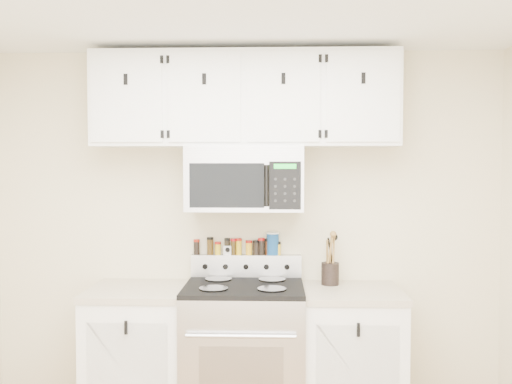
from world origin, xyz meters
TOP-DOWN VIEW (x-y plane):
  - back_wall at (0.00, 1.75)m, footprint 3.50×0.01m
  - range at (0.00, 1.43)m, footprint 0.76×0.65m
  - base_cabinet_left at (-0.69, 1.45)m, footprint 0.64×0.62m
  - base_cabinet_right at (0.69, 1.45)m, footprint 0.64×0.62m
  - microwave at (0.00, 1.55)m, footprint 0.76×0.44m
  - upper_cabinets at (-0.00, 1.58)m, footprint 2.00×0.35m
  - utensil_crock at (0.57, 1.59)m, footprint 0.12×0.12m
  - kitchen_timer at (-0.13, 1.71)m, footprint 0.06×0.05m
  - salt_canister at (0.18, 1.71)m, footprint 0.09×0.09m
  - spice_jar_0 at (-0.34, 1.71)m, footprint 0.04×0.04m
  - spice_jar_1 at (-0.25, 1.71)m, footprint 0.05×0.05m
  - spice_jar_2 at (-0.20, 1.71)m, footprint 0.04×0.04m
  - spice_jar_3 at (-0.13, 1.71)m, footprint 0.04×0.04m
  - spice_jar_4 at (-0.09, 1.71)m, footprint 0.04×0.04m
  - spice_jar_5 at (-0.05, 1.71)m, footprint 0.04×0.04m
  - spice_jar_6 at (0.02, 1.71)m, footprint 0.05×0.05m
  - spice_jar_7 at (0.07, 1.71)m, footprint 0.05×0.05m
  - spice_jar_8 at (0.10, 1.71)m, footprint 0.05×0.05m
  - spice_jar_9 at (0.15, 1.71)m, footprint 0.04×0.04m
  - spice_jar_10 at (0.22, 1.71)m, footprint 0.04×0.04m

SIDE VIEW (x-z plane):
  - base_cabinet_left at x=-0.69m, z-range 0.00..0.92m
  - base_cabinet_right at x=0.69m, z-range 0.00..0.92m
  - range at x=0.00m, z-range -0.06..1.04m
  - utensil_crock at x=0.57m, z-range 0.83..1.18m
  - kitchen_timer at x=-0.13m, z-range 1.10..1.16m
  - spice_jar_2 at x=-0.20m, z-range 1.10..1.19m
  - spice_jar_10 at x=0.22m, z-range 1.10..1.19m
  - spice_jar_6 at x=0.02m, z-range 1.10..1.20m
  - spice_jar_7 at x=0.07m, z-range 1.10..1.20m
  - spice_jar_0 at x=-0.34m, z-range 1.10..1.21m
  - spice_jar_9 at x=0.15m, z-range 1.10..1.21m
  - spice_jar_4 at x=-0.09m, z-range 1.10..1.21m
  - spice_jar_5 at x=-0.05m, z-range 1.10..1.21m
  - spice_jar_3 at x=-0.13m, z-range 1.10..1.22m
  - spice_jar_8 at x=0.10m, z-range 1.10..1.22m
  - spice_jar_1 at x=-0.25m, z-range 1.10..1.22m
  - salt_canister at x=0.18m, z-range 1.10..1.26m
  - back_wall at x=0.00m, z-range 0.00..2.50m
  - microwave at x=0.00m, z-range 1.42..1.84m
  - upper_cabinets at x=0.00m, z-range 1.84..2.46m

